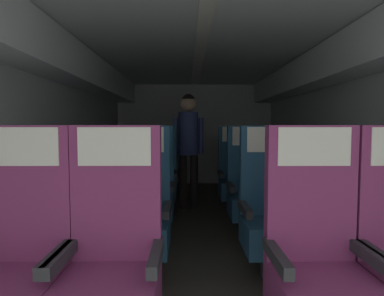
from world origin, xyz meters
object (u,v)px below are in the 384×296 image
seat_b_left_window (77,214)px  seat_c_left_window (107,191)px  seat_d_left_window (124,177)px  seat_a_left_aisle (112,262)px  seat_b_right_aisle (332,213)px  seat_d_right_window (237,177)px  seat_c_right_aisle (294,191)px  seat_a_right_window (318,263)px  seat_b_left_aisle (139,214)px  seat_c_left_aisle (151,191)px  seat_d_left_aisle (159,177)px  seat_d_right_aisle (271,177)px  flight_attendant (188,138)px  seat_c_right_window (251,191)px  seat_a_left_window (17,263)px  seat_b_right_window (272,214)px

seat_b_left_window → seat_c_left_window: same height
seat_b_left_window → seat_d_left_window: same height
seat_a_left_aisle → seat_c_left_window: bearing=104.7°
seat_b_left_window → seat_b_right_aisle: same height
seat_b_right_aisle → seat_d_right_window: same height
seat_c_right_aisle → seat_c_left_window: bearing=179.4°
seat_a_right_window → seat_b_left_aisle: 1.38m
seat_b_right_aisle → seat_c_left_window: (-2.00, 0.92, 0.00)m
seat_b_left_window → seat_c_left_aisle: 1.04m
seat_d_left_aisle → seat_d_right_aisle: size_ratio=1.00×
seat_d_left_aisle → flight_attendant: 0.71m
seat_b_left_window → seat_c_right_aisle: size_ratio=1.00×
seat_a_left_aisle → seat_b_right_aisle: (1.52, 0.91, 0.00)m
seat_b_left_window → seat_d_left_aisle: size_ratio=1.00×
seat_b_left_window → seat_c_right_window: bearing=30.5°
seat_a_left_window → seat_d_right_aisle: 3.38m
seat_a_left_aisle → seat_c_right_window: (1.05, 1.81, 0.00)m
seat_d_right_aisle → flight_attendant: bearing=166.1°
seat_a_left_aisle → seat_a_right_window: (1.03, -0.02, 0.00)m
seat_d_left_aisle → seat_c_left_window: bearing=-117.4°
seat_b_left_window → seat_b_left_aisle: (0.48, -0.01, 0.00)m
seat_a_left_aisle → seat_d_left_window: same height
seat_b_left_aisle → seat_c_right_window: size_ratio=1.00×
seat_d_left_window → seat_c_left_window: bearing=-89.8°
seat_d_right_aisle → seat_c_left_aisle: bearing=-148.9°
seat_a_left_window → seat_b_right_aisle: bearing=24.6°
seat_d_left_window → seat_d_right_aisle: (1.99, 0.00, 0.00)m
seat_d_right_window → flight_attendant: bearing=155.2°
seat_a_left_window → seat_b_left_window: same height
seat_a_left_aisle → seat_b_left_aisle: size_ratio=1.00×
seat_c_right_window → seat_d_left_window: same height
seat_d_right_aisle → flight_attendant: (-1.12, 0.28, 0.52)m
seat_b_right_window → seat_d_right_aisle: 1.91m
seat_d_left_window → seat_d_right_aisle: same height
seat_a_left_aisle → seat_b_left_window: (-0.48, 0.91, 0.00)m
seat_a_left_window → seat_a_right_window: 1.51m
seat_c_left_window → flight_attendant: bearing=53.9°
seat_b_left_window → seat_c_left_window: size_ratio=1.00×
seat_a_right_window → seat_d_right_aisle: (0.47, 2.76, 0.00)m
seat_d_right_window → seat_d_left_window: bearing=179.1°
seat_c_left_aisle → seat_c_right_window: 1.06m
seat_c_right_aisle → seat_c_right_window: same height
seat_d_left_window → seat_a_left_aisle: bearing=-80.0°
seat_b_left_window → seat_b_left_aisle: size_ratio=1.00×
seat_c_right_aisle → seat_d_right_window: (-0.48, 0.91, 0.00)m
seat_a_left_aisle → seat_b_left_window: 1.03m
seat_b_left_aisle → seat_d_right_window: size_ratio=1.00×
flight_attendant → seat_b_left_window: bearing=45.3°
seat_c_right_window → flight_attendant: size_ratio=0.72×
seat_b_right_window → seat_c_left_window: (-1.52, 0.94, 0.00)m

